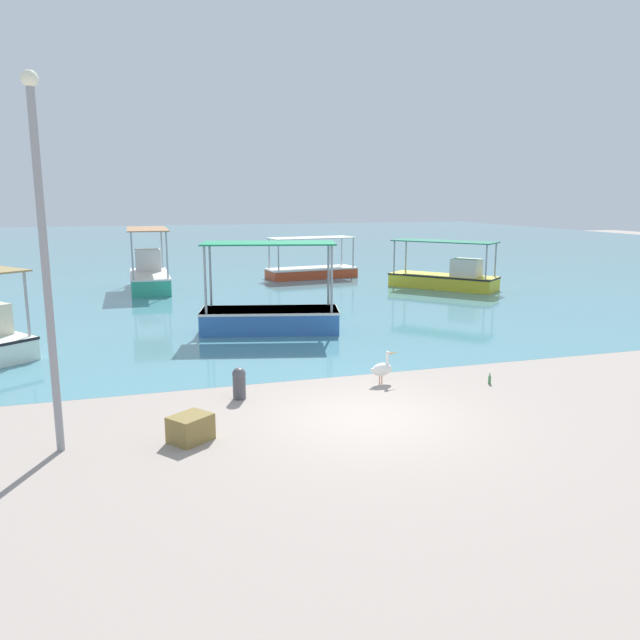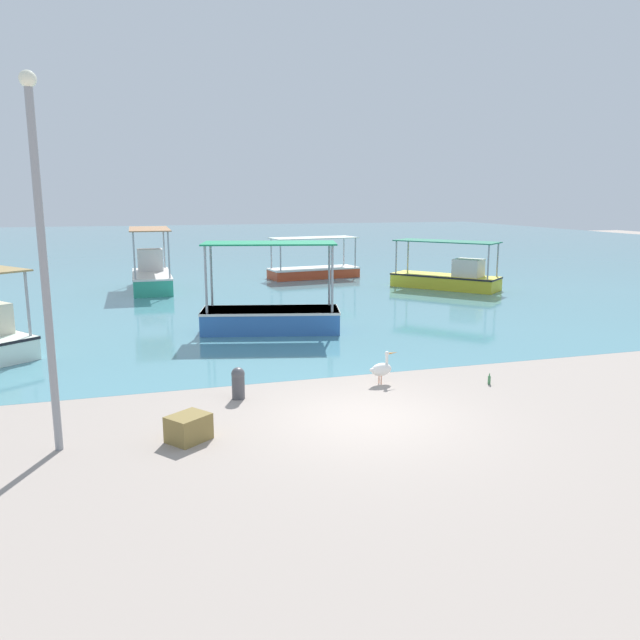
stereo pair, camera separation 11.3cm
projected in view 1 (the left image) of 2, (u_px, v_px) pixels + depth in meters
The scene contains 11 objects.
ground at pixel (366, 418), 12.89m from camera, with size 120.00×120.00×0.00m, color gray.
harbor_water at pixel (179, 246), 57.91m from camera, with size 110.00×90.00×0.00m, color teal.
fishing_boat_near_right at pixel (149, 275), 30.62m from camera, with size 1.87×5.12×3.00m.
fishing_boat_near_left at pixel (311, 270), 35.16m from camera, with size 5.24×2.41×2.27m.
fishing_boat_far_right at pixel (446, 277), 30.96m from camera, with size 4.69×5.13×2.36m.
fishing_boat_outer at pixel (270, 315), 21.08m from camera, with size 4.90×2.80×3.01m.
pelican at pixel (382, 369), 15.20m from camera, with size 0.80×0.38×0.80m.
lamp_post at pixel (44, 249), 10.55m from camera, with size 0.28×0.28×6.50m.
mooring_bollard at pixel (239, 382), 14.04m from camera, with size 0.31×0.31×0.73m.
cargo_crate at pixel (191, 428), 11.63m from camera, with size 0.72×0.58×0.50m, color olive.
glass_bottle at pixel (490, 380), 15.22m from camera, with size 0.07×0.07×0.27m.
Camera 1 is at (-4.50, -11.44, 4.49)m, focal length 35.00 mm.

